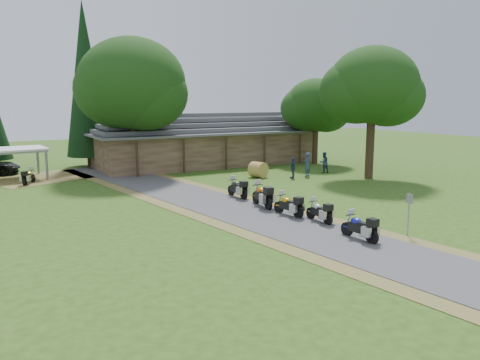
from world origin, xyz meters
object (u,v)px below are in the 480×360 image
motorcycle_row_e (237,187)px  motorcycle_carport_a (29,176)px  lodge (204,138)px  hay_bale (258,170)px  motorcycle_row_c (288,204)px  carport (8,164)px  motorcycle_row_d (262,194)px  motorcycle_row_b (319,210)px  motorcycle_row_a (359,226)px

motorcycle_row_e → motorcycle_carport_a: motorcycle_row_e is taller
lodge → hay_bale: lodge is taller
lodge → motorcycle_row_c: 21.44m
motorcycle_row_c → hay_bale: motorcycle_row_c is taller
motorcycle_row_c → lodge: bearing=-22.1°
carport → motorcycle_carport_a: size_ratio=3.21×
motorcycle_carport_a → motorcycle_row_d: bearing=-115.3°
motorcycle_row_b → motorcycle_row_c: size_ratio=0.93×
carport → motorcycle_carport_a: bearing=-74.0°
carport → motorcycle_carport_a: (1.13, -2.98, -0.61)m
lodge → motorcycle_row_c: size_ratio=11.52×
motorcycle_row_d → hay_bale: 10.34m
lodge → hay_bale: 9.62m
motorcycle_row_c → motorcycle_row_e: motorcycle_row_e is taller
motorcycle_row_e → motorcycle_carport_a: bearing=40.7°
motorcycle_carport_a → motorcycle_row_e: bearing=-108.9°
lodge → hay_bale: size_ratio=17.34×
motorcycle_row_c → hay_bale: 12.47m
carport → motorcycle_row_b: size_ratio=3.19×
lodge → motorcycle_row_e: size_ratio=11.21×
motorcycle_row_b → lodge: bearing=-10.5°
motorcycle_row_c → motorcycle_row_d: bearing=-6.4°
lodge → motorcycle_row_d: 19.09m
motorcycle_row_b → motorcycle_row_e: size_ratio=0.91×
motorcycle_row_b → motorcycle_row_e: 7.24m
motorcycle_carport_a → motorcycle_row_c: bearing=-119.2°
motorcycle_carport_a → hay_bale: (16.07, -5.81, 0.03)m
carport → motorcycle_row_b: carport is taller
motorcycle_row_c → hay_bale: size_ratio=1.51×
motorcycle_row_a → motorcycle_row_c: motorcycle_row_c is taller
motorcycle_row_e → motorcycle_row_c: bearing=178.5°
lodge → motorcycle_row_a: 26.36m
motorcycle_row_b → motorcycle_carport_a: bearing=31.7°
hay_bale → motorcycle_row_b: bearing=-109.3°
motorcycle_carport_a → carport: bearing=49.2°
motorcycle_row_b → hay_bale: (4.60, 13.14, 0.03)m
carport → motorcycle_row_e: (11.96, -14.72, -0.54)m
motorcycle_carport_a → hay_bale: hay_bale is taller
carport → motorcycle_row_e: size_ratio=2.89×
motorcycle_row_a → hay_bale: size_ratio=1.49×
motorcycle_row_b → motorcycle_row_e: bearing=5.5°
lodge → hay_bale: (0.22, -9.44, -1.83)m
motorcycle_row_b → carport: bearing=30.4°
motorcycle_row_c → carport: bearing=22.2°
carport → motorcycle_row_d: (11.91, -17.68, -0.47)m
motorcycle_row_a → motorcycle_row_c: 5.08m
motorcycle_row_d → motorcycle_carport_a: motorcycle_row_d is taller
motorcycle_row_a → motorcycle_carport_a: motorcycle_row_a is taller
motorcycle_row_d → motorcycle_carport_a: size_ratio=1.24×
carport → hay_bale: 19.33m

